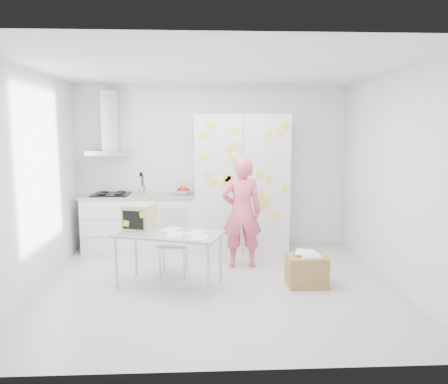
{
  "coord_description": "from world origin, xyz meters",
  "views": [
    {
      "loc": [
        -0.18,
        -5.35,
        1.99
      ],
      "look_at": [
        0.12,
        0.69,
        1.1
      ],
      "focal_mm": 35.0,
      "sensor_mm": 36.0,
      "label": 1
    }
  ],
  "objects_px": {
    "person": "(242,212)",
    "chair": "(174,237)",
    "desk": "(150,225)",
    "cardboard_box": "(307,270)"
  },
  "relations": [
    {
      "from": "cardboard_box",
      "to": "person",
      "type": "bearing_deg",
      "value": 132.65
    },
    {
      "from": "desk",
      "to": "cardboard_box",
      "type": "xyz_separation_m",
      "value": [
        1.98,
        -0.15,
        -0.58
      ]
    },
    {
      "from": "person",
      "to": "chair",
      "type": "bearing_deg",
      "value": 12.73
    },
    {
      "from": "desk",
      "to": "cardboard_box",
      "type": "distance_m",
      "value": 2.07
    },
    {
      "from": "person",
      "to": "cardboard_box",
      "type": "distance_m",
      "value": 1.27
    },
    {
      "from": "person",
      "to": "chair",
      "type": "height_order",
      "value": "person"
    },
    {
      "from": "person",
      "to": "cardboard_box",
      "type": "bearing_deg",
      "value": 131.34
    },
    {
      "from": "desk",
      "to": "cardboard_box",
      "type": "relative_size",
      "value": 2.91
    },
    {
      "from": "desk",
      "to": "chair",
      "type": "bearing_deg",
      "value": 76.32
    },
    {
      "from": "desk",
      "to": "person",
      "type": "bearing_deg",
      "value": 46.7
    }
  ]
}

